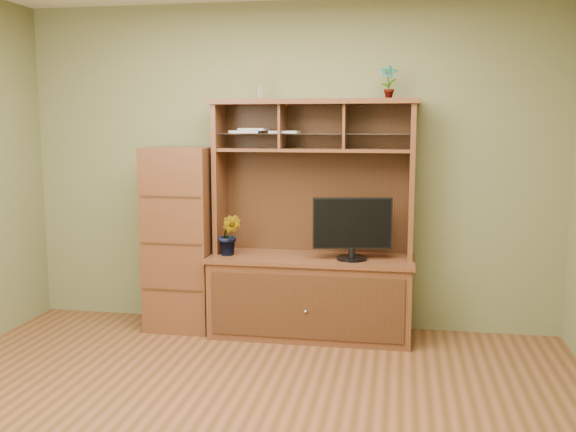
# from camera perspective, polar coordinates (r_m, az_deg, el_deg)

# --- Properties ---
(room) EXTENTS (4.54, 4.04, 2.74)m
(room) POSITION_cam_1_polar(r_m,az_deg,el_deg) (3.45, -5.83, 2.19)
(room) COLOR #4F2F16
(room) RESTS_ON ground
(media_hutch) EXTENTS (1.66, 0.61, 1.90)m
(media_hutch) POSITION_cam_1_polar(r_m,az_deg,el_deg) (5.22, 2.10, -4.95)
(media_hutch) COLOR #4A2515
(media_hutch) RESTS_ON room
(monitor) EXTENTS (0.62, 0.24, 0.49)m
(monitor) POSITION_cam_1_polar(r_m,az_deg,el_deg) (5.03, 5.73, -0.99)
(monitor) COLOR black
(monitor) RESTS_ON media_hutch
(orchid_plant) EXTENTS (0.19, 0.15, 0.34)m
(orchid_plant) POSITION_cam_1_polar(r_m,az_deg,el_deg) (5.21, -5.22, -1.67)
(orchid_plant) COLOR #2F521C
(orchid_plant) RESTS_ON media_hutch
(top_plant) EXTENTS (0.14, 0.10, 0.26)m
(top_plant) POSITION_cam_1_polar(r_m,az_deg,el_deg) (5.12, 8.92, 11.70)
(top_plant) COLOR #336021
(top_plant) RESTS_ON media_hutch
(reed_diffuser) EXTENTS (0.06, 0.06, 0.31)m
(reed_diffuser) POSITION_cam_1_polar(r_m,az_deg,el_deg) (5.24, -2.51, 11.64)
(reed_diffuser) COLOR silver
(reed_diffuser) RESTS_ON media_hutch
(magazines) EXTENTS (0.56, 0.20, 0.04)m
(magazines) POSITION_cam_1_polar(r_m,az_deg,el_deg) (5.23, -2.43, 7.55)
(magazines) COLOR #AEAEB3
(magazines) RESTS_ON media_hutch
(side_cabinet) EXTENTS (0.54, 0.49, 1.52)m
(side_cabinet) POSITION_cam_1_polar(r_m,az_deg,el_deg) (5.43, -9.45, -1.97)
(side_cabinet) COLOR #4A2515
(side_cabinet) RESTS_ON room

